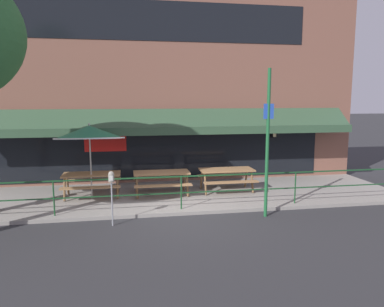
{
  "coord_description": "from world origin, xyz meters",
  "views": [
    {
      "loc": [
        -1.5,
        -9.91,
        3.25
      ],
      "look_at": [
        0.54,
        1.6,
        1.5
      ],
      "focal_mm": 35.0,
      "sensor_mm": 36.0,
      "label": 1
    }
  ],
  "objects_px": {
    "picnic_table_left": "(92,178)",
    "street_sign_pole": "(267,142)",
    "parking_meter_near": "(111,182)",
    "picnic_table_centre": "(162,177)",
    "picnic_table_right": "(227,174)",
    "patio_umbrella_left": "(89,133)"
  },
  "relations": [
    {
      "from": "picnic_table_centre",
      "to": "picnic_table_right",
      "type": "xyz_separation_m",
      "value": [
        2.21,
        0.09,
        0.0
      ]
    },
    {
      "from": "picnic_table_left",
      "to": "street_sign_pole",
      "type": "distance_m",
      "value": 5.65
    },
    {
      "from": "picnic_table_left",
      "to": "patio_umbrella_left",
      "type": "xyz_separation_m",
      "value": [
        -0.0,
        -0.18,
        1.47
      ]
    },
    {
      "from": "picnic_table_centre",
      "to": "patio_umbrella_left",
      "type": "relative_size",
      "value": 0.75
    },
    {
      "from": "picnic_table_centre",
      "to": "picnic_table_right",
      "type": "relative_size",
      "value": 1.0
    },
    {
      "from": "picnic_table_right",
      "to": "parking_meter_near",
      "type": "relative_size",
      "value": 1.27
    },
    {
      "from": "patio_umbrella_left",
      "to": "street_sign_pole",
      "type": "relative_size",
      "value": 0.6
    },
    {
      "from": "picnic_table_centre",
      "to": "picnic_table_right",
      "type": "bearing_deg",
      "value": 2.27
    },
    {
      "from": "picnic_table_left",
      "to": "picnic_table_right",
      "type": "relative_size",
      "value": 1.0
    },
    {
      "from": "patio_umbrella_left",
      "to": "picnic_table_left",
      "type": "bearing_deg",
      "value": 90.0
    },
    {
      "from": "patio_umbrella_left",
      "to": "street_sign_pole",
      "type": "xyz_separation_m",
      "value": [
        4.85,
        -2.39,
        -0.11
      ]
    },
    {
      "from": "picnic_table_right",
      "to": "parking_meter_near",
      "type": "distance_m",
      "value": 4.54
    },
    {
      "from": "parking_meter_near",
      "to": "street_sign_pole",
      "type": "xyz_separation_m",
      "value": [
        4.13,
        0.04,
        0.92
      ]
    },
    {
      "from": "street_sign_pole",
      "to": "patio_umbrella_left",
      "type": "bearing_deg",
      "value": 153.74
    },
    {
      "from": "picnic_table_right",
      "to": "street_sign_pole",
      "type": "relative_size",
      "value": 0.45
    },
    {
      "from": "picnic_table_left",
      "to": "picnic_table_centre",
      "type": "distance_m",
      "value": 2.22
    },
    {
      "from": "picnic_table_centre",
      "to": "patio_umbrella_left",
      "type": "bearing_deg",
      "value": -178.46
    },
    {
      "from": "picnic_table_left",
      "to": "street_sign_pole",
      "type": "relative_size",
      "value": 0.45
    },
    {
      "from": "patio_umbrella_left",
      "to": "picnic_table_right",
      "type": "bearing_deg",
      "value": 1.91
    },
    {
      "from": "picnic_table_left",
      "to": "parking_meter_near",
      "type": "distance_m",
      "value": 2.75
    },
    {
      "from": "picnic_table_left",
      "to": "street_sign_pole",
      "type": "bearing_deg",
      "value": -27.95
    },
    {
      "from": "picnic_table_centre",
      "to": "street_sign_pole",
      "type": "relative_size",
      "value": 0.45
    }
  ]
}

